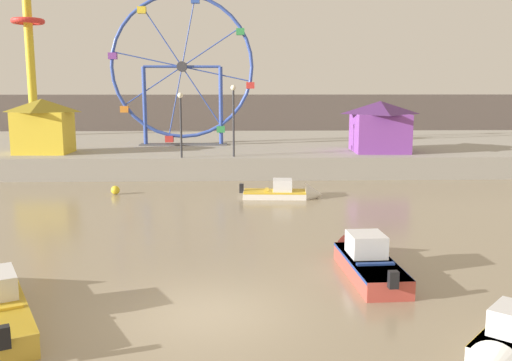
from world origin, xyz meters
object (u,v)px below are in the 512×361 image
object	(u,v)px
motorboat_pale_grey	(512,345)
carnival_booth_yellow_awning	(43,125)
drop_tower_yellow_tower	(30,61)
promenade_lamp_far	(233,110)
promenade_lamp_near	(181,115)
mooring_buoy_orange	(115,190)
motorboat_white_red_stripe	(289,193)
ferris_wheel_blue_frame	(182,70)
motorboat_faded_red	(363,257)
carnival_booth_purple_stall	(380,125)

from	to	relation	value
motorboat_pale_grey	carnival_booth_yellow_awning	xyz separation A→B (m)	(-17.28, 24.51, 2.68)
drop_tower_yellow_tower	promenade_lamp_far	world-z (taller)	drop_tower_yellow_tower
motorboat_pale_grey	promenade_lamp_far	size ratio (longest dim) A/B	0.92
promenade_lamp_near	mooring_buoy_orange	bearing A→B (deg)	-123.78
motorboat_white_red_stripe	carnival_booth_yellow_awning	xyz separation A→B (m)	(-14.35, 7.99, 2.76)
ferris_wheel_blue_frame	mooring_buoy_orange	xyz separation A→B (m)	(-2.37, -11.45, -6.26)
motorboat_faded_red	motorboat_white_red_stripe	world-z (taller)	motorboat_faded_red
carnival_booth_yellow_awning	motorboat_pale_grey	bearing A→B (deg)	-53.27
promenade_lamp_far	promenade_lamp_near	bearing A→B (deg)	-172.49
motorboat_faded_red	drop_tower_yellow_tower	bearing A→B (deg)	30.14
motorboat_faded_red	carnival_booth_yellow_awning	bearing A→B (deg)	36.61
motorboat_faded_red	carnival_booth_yellow_awning	size ratio (longest dim) A/B	1.41
motorboat_white_red_stripe	carnival_booth_yellow_awning	world-z (taller)	carnival_booth_yellow_awning
carnival_booth_yellow_awning	carnival_booth_purple_stall	bearing A→B (deg)	2.29
mooring_buoy_orange	motorboat_pale_grey	bearing A→B (deg)	-56.90
motorboat_faded_red	carnival_booth_yellow_awning	xyz separation A→B (m)	(-15.59, 18.79, 2.66)
carnival_booth_purple_stall	promenade_lamp_far	bearing A→B (deg)	-164.10
promenade_lamp_near	motorboat_faded_red	bearing A→B (deg)	-67.00
promenade_lamp_near	carnival_booth_yellow_awning	bearing A→B (deg)	164.37
drop_tower_yellow_tower	promenade_lamp_near	xyz separation A→B (m)	(13.69, -15.16, -3.64)
motorboat_white_red_stripe	promenade_lamp_far	size ratio (longest dim) A/B	0.98
motorboat_pale_grey	carnival_booth_purple_stall	bearing A→B (deg)	-145.74
drop_tower_yellow_tower	motorboat_faded_red	bearing A→B (deg)	-56.79
carnival_booth_yellow_awning	mooring_buoy_orange	size ratio (longest dim) A/B	8.04
promenade_lamp_far	mooring_buoy_orange	xyz separation A→B (m)	(-5.93, -4.76, -3.77)
promenade_lamp_near	promenade_lamp_far	bearing A→B (deg)	7.51
drop_tower_yellow_tower	carnival_booth_yellow_awning	bearing A→B (deg)	-68.37
mooring_buoy_orange	motorboat_faded_red	bearing A→B (deg)	-50.58
motorboat_white_red_stripe	carnival_booth_yellow_awning	distance (m)	16.65
motorboat_pale_grey	mooring_buoy_orange	xyz separation A→B (m)	(-11.56, 17.73, -0.12)
promenade_lamp_near	mooring_buoy_orange	xyz separation A→B (m)	(-2.92, -4.36, -3.53)
carnival_booth_purple_stall	carnival_booth_yellow_awning	bearing A→B (deg)	-177.40
promenade_lamp_near	mooring_buoy_orange	size ratio (longest dim) A/B	8.45
motorboat_pale_grey	promenade_lamp_far	world-z (taller)	promenade_lamp_far
motorboat_pale_grey	promenade_lamp_near	world-z (taller)	promenade_lamp_near
motorboat_pale_grey	carnival_booth_yellow_awning	bearing A→B (deg)	-102.48
motorboat_white_red_stripe	motorboat_pale_grey	bearing A→B (deg)	-76.19
drop_tower_yellow_tower	mooring_buoy_orange	bearing A→B (deg)	-61.11
motorboat_faded_red	promenade_lamp_far	xyz separation A→B (m)	(-3.94, 16.77, 3.63)
ferris_wheel_blue_frame	motorboat_white_red_stripe	bearing A→B (deg)	-63.67
carnival_booth_purple_stall	promenade_lamp_near	xyz separation A→B (m)	(-12.16, -2.68, 0.80)
motorboat_faded_red	motorboat_pale_grey	distance (m)	5.97
ferris_wheel_blue_frame	mooring_buoy_orange	world-z (taller)	ferris_wheel_blue_frame
ferris_wheel_blue_frame	mooring_buoy_orange	bearing A→B (deg)	-101.68
motorboat_pale_grey	carnival_booth_purple_stall	xyz separation A→B (m)	(3.52, 24.78, 2.60)
promenade_lamp_far	mooring_buoy_orange	size ratio (longest dim) A/B	9.43
drop_tower_yellow_tower	motorboat_pale_grey	bearing A→B (deg)	-59.06
promenade_lamp_far	motorboat_faded_red	bearing A→B (deg)	-76.77
motorboat_faded_red	promenade_lamp_near	xyz separation A→B (m)	(-6.95, 16.37, 3.38)
carnival_booth_purple_stall	promenade_lamp_near	world-z (taller)	promenade_lamp_near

